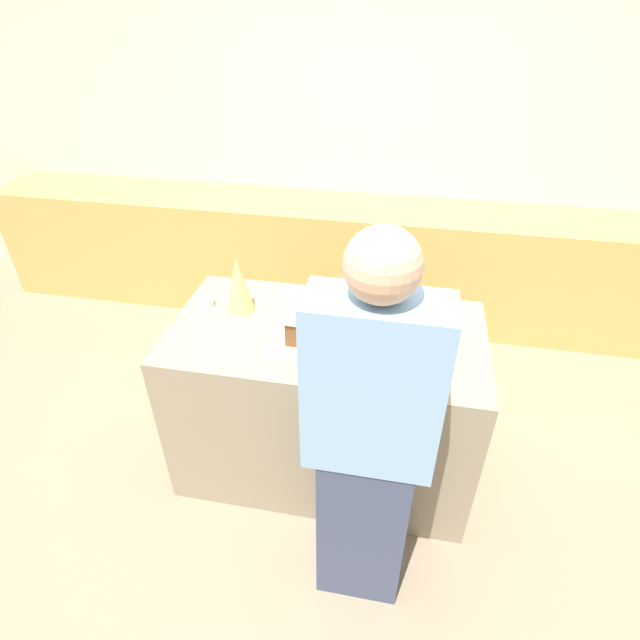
{
  "coord_description": "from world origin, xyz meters",
  "views": [
    {
      "loc": [
        0.33,
        -1.93,
        2.34
      ],
      "look_at": [
        -0.03,
        0.0,
        0.98
      ],
      "focal_mm": 28.0,
      "sensor_mm": 36.0,
      "label": 1
    }
  ],
  "objects_px": {
    "candy_bowl_far_left": "(204,302)",
    "decorative_tree": "(238,284)",
    "candy_bowl_beside_tree": "(398,306)",
    "candy_bowl_center_rear": "(444,333)",
    "person": "(369,443)",
    "gingerbread_house": "(310,319)",
    "candy_bowl_near_tray_right": "(369,306)",
    "baking_tray": "(310,339)",
    "mug": "(331,363)"
  },
  "relations": [
    {
      "from": "candy_bowl_far_left",
      "to": "decorative_tree",
      "type": "bearing_deg",
      "value": -0.32
    },
    {
      "from": "candy_bowl_beside_tree",
      "to": "candy_bowl_center_rear",
      "type": "xyz_separation_m",
      "value": [
        0.23,
        -0.19,
        -0.0
      ]
    },
    {
      "from": "candy_bowl_beside_tree",
      "to": "person",
      "type": "xyz_separation_m",
      "value": [
        -0.05,
        -0.91,
        -0.03
      ]
    },
    {
      "from": "decorative_tree",
      "to": "candy_bowl_far_left",
      "type": "height_order",
      "value": "decorative_tree"
    },
    {
      "from": "gingerbread_house",
      "to": "candy_bowl_near_tray_right",
      "type": "distance_m",
      "value": 0.4
    },
    {
      "from": "decorative_tree",
      "to": "person",
      "type": "relative_size",
      "value": 0.17
    },
    {
      "from": "baking_tray",
      "to": "candy_bowl_center_rear",
      "type": "bearing_deg",
      "value": 13.14
    },
    {
      "from": "mug",
      "to": "baking_tray",
      "type": "bearing_deg",
      "value": 122.85
    },
    {
      "from": "gingerbread_house",
      "to": "candy_bowl_center_rear",
      "type": "bearing_deg",
      "value": 13.13
    },
    {
      "from": "candy_bowl_near_tray_right",
      "to": "candy_bowl_center_rear",
      "type": "height_order",
      "value": "candy_bowl_near_tray_right"
    },
    {
      "from": "candy_bowl_near_tray_right",
      "to": "candy_bowl_far_left",
      "type": "xyz_separation_m",
      "value": [
        -0.84,
        -0.11,
        -0.0
      ]
    },
    {
      "from": "mug",
      "to": "gingerbread_house",
      "type": "bearing_deg",
      "value": 122.76
    },
    {
      "from": "baking_tray",
      "to": "candy_bowl_center_rear",
      "type": "relative_size",
      "value": 2.81
    },
    {
      "from": "mug",
      "to": "person",
      "type": "distance_m",
      "value": 0.42
    },
    {
      "from": "candy_bowl_near_tray_right",
      "to": "candy_bowl_center_rear",
      "type": "xyz_separation_m",
      "value": [
        0.38,
        -0.15,
        -0.0
      ]
    },
    {
      "from": "baking_tray",
      "to": "gingerbread_house",
      "type": "xyz_separation_m",
      "value": [
        0.0,
        0.0,
        0.11
      ]
    },
    {
      "from": "person",
      "to": "baking_tray",
      "type": "bearing_deg",
      "value": 120.51
    },
    {
      "from": "candy_bowl_far_left",
      "to": "person",
      "type": "relative_size",
      "value": 0.05
    },
    {
      "from": "candy_bowl_beside_tree",
      "to": "candy_bowl_far_left",
      "type": "height_order",
      "value": "candy_bowl_beside_tree"
    },
    {
      "from": "candy_bowl_beside_tree",
      "to": "candy_bowl_center_rear",
      "type": "height_order",
      "value": "candy_bowl_beside_tree"
    },
    {
      "from": "candy_bowl_far_left",
      "to": "baking_tray",
      "type": "bearing_deg",
      "value": -17.19
    },
    {
      "from": "candy_bowl_beside_tree",
      "to": "mug",
      "type": "distance_m",
      "value": 0.6
    },
    {
      "from": "baking_tray",
      "to": "candy_bowl_far_left",
      "type": "relative_size",
      "value": 3.95
    },
    {
      "from": "gingerbread_house",
      "to": "candy_bowl_center_rear",
      "type": "distance_m",
      "value": 0.64
    },
    {
      "from": "mug",
      "to": "candy_bowl_near_tray_right",
      "type": "bearing_deg",
      "value": 78.01
    },
    {
      "from": "candy_bowl_far_left",
      "to": "candy_bowl_center_rear",
      "type": "height_order",
      "value": "candy_bowl_far_left"
    },
    {
      "from": "gingerbread_house",
      "to": "candy_bowl_beside_tree",
      "type": "xyz_separation_m",
      "value": [
        0.39,
        0.33,
        -0.09
      ]
    },
    {
      "from": "candy_bowl_near_tray_right",
      "to": "mug",
      "type": "xyz_separation_m",
      "value": [
        -0.11,
        -0.51,
        0.03
      ]
    },
    {
      "from": "decorative_tree",
      "to": "mug",
      "type": "xyz_separation_m",
      "value": [
        0.54,
        -0.4,
        -0.1
      ]
    },
    {
      "from": "gingerbread_house",
      "to": "mug",
      "type": "distance_m",
      "value": 0.26
    },
    {
      "from": "candy_bowl_far_left",
      "to": "person",
      "type": "height_order",
      "value": "person"
    },
    {
      "from": "decorative_tree",
      "to": "baking_tray",
      "type": "bearing_deg",
      "value": -24.66
    },
    {
      "from": "baking_tray",
      "to": "decorative_tree",
      "type": "xyz_separation_m",
      "value": [
        -0.4,
        0.18,
        0.15
      ]
    },
    {
      "from": "decorative_tree",
      "to": "candy_bowl_near_tray_right",
      "type": "distance_m",
      "value": 0.67
    },
    {
      "from": "candy_bowl_near_tray_right",
      "to": "baking_tray",
      "type": "bearing_deg",
      "value": -129.54
    },
    {
      "from": "gingerbread_house",
      "to": "baking_tray",
      "type": "bearing_deg",
      "value": -152.3
    },
    {
      "from": "candy_bowl_center_rear",
      "to": "mug",
      "type": "height_order",
      "value": "mug"
    },
    {
      "from": "candy_bowl_center_rear",
      "to": "mug",
      "type": "distance_m",
      "value": 0.6
    },
    {
      "from": "decorative_tree",
      "to": "candy_bowl_center_rear",
      "type": "distance_m",
      "value": 1.03
    },
    {
      "from": "baking_tray",
      "to": "person",
      "type": "height_order",
      "value": "person"
    },
    {
      "from": "gingerbread_house",
      "to": "decorative_tree",
      "type": "height_order",
      "value": "gingerbread_house"
    },
    {
      "from": "candy_bowl_far_left",
      "to": "candy_bowl_center_rear",
      "type": "distance_m",
      "value": 1.22
    },
    {
      "from": "person",
      "to": "mug",
      "type": "bearing_deg",
      "value": 119.09
    },
    {
      "from": "candy_bowl_far_left",
      "to": "mug",
      "type": "bearing_deg",
      "value": -28.39
    },
    {
      "from": "decorative_tree",
      "to": "gingerbread_house",
      "type": "bearing_deg",
      "value": -24.62
    },
    {
      "from": "candy_bowl_beside_tree",
      "to": "mug",
      "type": "xyz_separation_m",
      "value": [
        -0.25,
        -0.55,
        0.03
      ]
    },
    {
      "from": "gingerbread_house",
      "to": "candy_bowl_far_left",
      "type": "xyz_separation_m",
      "value": [
        -0.6,
        0.19,
        -0.09
      ]
    },
    {
      "from": "decorative_tree",
      "to": "candy_bowl_center_rear",
      "type": "xyz_separation_m",
      "value": [
        1.02,
        -0.04,
        -0.13
      ]
    },
    {
      "from": "candy_bowl_near_tray_right",
      "to": "candy_bowl_beside_tree",
      "type": "height_order",
      "value": "candy_bowl_near_tray_right"
    },
    {
      "from": "baking_tray",
      "to": "candy_bowl_far_left",
      "type": "xyz_separation_m",
      "value": [
        -0.6,
        0.19,
        0.02
      ]
    }
  ]
}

